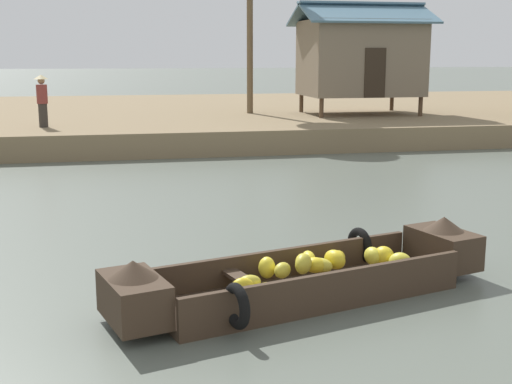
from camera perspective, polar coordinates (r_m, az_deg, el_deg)
ground_plane at (r=12.67m, az=-4.92°, el=-2.56°), size 300.00×300.00×0.00m
riverbank_strip at (r=30.39m, az=-9.14°, el=6.20°), size 160.00×20.00×0.77m
banana_boat at (r=8.75m, az=4.35°, el=-6.97°), size 5.19×2.55×0.81m
stilt_house_mid_left at (r=27.13m, az=8.69°, el=11.10°), size 5.00×3.62×4.25m
vendor_person at (r=22.92m, az=-17.39°, el=7.48°), size 0.44×0.44×1.66m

